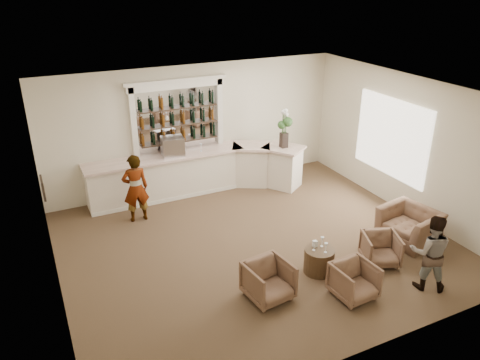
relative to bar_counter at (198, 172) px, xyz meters
name	(u,v)px	position (x,y,z in m)	size (l,w,h in m)	color
ground	(256,244)	(0.16, -3.00, -0.57)	(8.00, 8.00, 0.00)	brown
room_shell	(249,131)	(0.33, -2.29, 1.77)	(8.04, 7.02, 3.32)	beige
bar_counter	(198,172)	(0.00, 0.00, 0.00)	(5.72, 1.80, 1.14)	beige
back_bar_alcove	(178,116)	(-0.34, 0.41, 1.46)	(2.64, 0.25, 3.00)	white
cocktail_table	(319,260)	(0.82, -4.41, -0.32)	(0.59, 0.59, 0.50)	#44301D
sommelier	(136,188)	(-1.85, -0.79, 0.25)	(0.60, 0.39, 1.65)	gray
guest	(430,252)	(2.34, -5.67, 0.17)	(0.72, 0.56, 1.49)	gray
armchair_left	(268,281)	(-0.47, -4.69, -0.22)	(0.76, 0.78, 0.71)	brown
armchair_center	(354,281)	(0.94, -5.33, -0.24)	(0.71, 0.73, 0.66)	brown
armchair_right	(381,249)	(2.11, -4.69, -0.25)	(0.68, 0.70, 0.64)	brown
armchair_far	(409,226)	(3.25, -4.28, -0.20)	(1.14, 0.99, 0.74)	brown
espresso_machine	(173,146)	(-0.63, 0.08, 0.81)	(0.55, 0.46, 0.48)	silver
flower_vase	(284,126)	(2.21, -0.63, 1.16)	(0.28, 0.28, 1.05)	black
wine_glass_bar_left	(201,147)	(0.12, 0.04, 0.67)	(0.07, 0.07, 0.21)	white
wine_glass_bar_right	(173,151)	(-0.62, 0.08, 0.67)	(0.07, 0.07, 0.21)	white
wine_glass_tbl_a	(314,246)	(0.70, -4.38, 0.03)	(0.07, 0.07, 0.21)	white
wine_glass_tbl_b	(322,242)	(0.92, -4.33, 0.03)	(0.07, 0.07, 0.21)	white
wine_glass_tbl_c	(326,248)	(0.86, -4.54, 0.03)	(0.07, 0.07, 0.21)	white
napkin_holder	(315,244)	(0.80, -4.27, -0.01)	(0.08, 0.08, 0.12)	white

